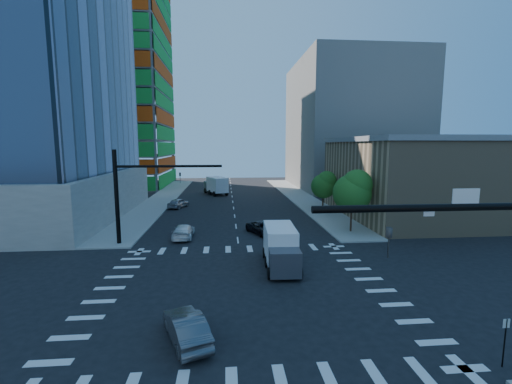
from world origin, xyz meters
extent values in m
plane|color=black|center=(0.00, 0.00, 0.00)|extent=(160.00, 160.00, 0.00)
cube|color=silver|center=(0.00, 0.00, 0.01)|extent=(20.00, 20.00, 0.01)
cube|color=gray|center=(12.50, 40.00, 0.07)|extent=(5.00, 60.00, 0.15)
cube|color=gray|center=(-12.50, 40.00, 0.07)|extent=(5.00, 60.00, 0.15)
cube|color=gray|center=(-30.00, 25.00, 3.00)|extent=(30.00, 30.00, 6.00)
cube|color=green|center=(-14.90, 62.00, 24.50)|extent=(0.12, 24.00, 49.00)
cube|color=#C13F0B|center=(-27.50, 49.40, 24.50)|extent=(24.00, 0.12, 49.00)
cube|color=tan|center=(25.00, 22.00, 5.00)|extent=(20.00, 22.00, 10.00)
cube|color=slate|center=(25.00, 22.00, 10.30)|extent=(20.50, 22.50, 0.60)
cube|color=slate|center=(27.00, 55.00, 14.00)|extent=(24.00, 30.00, 28.00)
cylinder|color=black|center=(6.50, -11.50, 7.55)|extent=(10.00, 0.24, 0.24)
imported|color=black|center=(4.00, -11.50, 6.45)|extent=(0.16, 0.20, 1.00)
cube|color=white|center=(6.50, -11.50, 7.90)|extent=(0.90, 0.04, 0.50)
cylinder|color=black|center=(-11.50, 11.50, 4.65)|extent=(0.40, 0.40, 9.00)
cylinder|color=black|center=(-6.50, 11.50, 7.55)|extent=(10.00, 0.24, 0.24)
imported|color=black|center=(-5.50, 11.50, 6.45)|extent=(0.16, 0.20, 1.00)
cylinder|color=#382316|center=(12.50, 14.00, 1.29)|extent=(0.20, 0.20, 2.27)
sphere|color=#155018|center=(12.50, 14.00, 4.38)|extent=(4.16, 4.16, 4.16)
sphere|color=#3C7F2A|center=(12.90, 13.70, 5.35)|extent=(3.25, 3.25, 3.25)
cylinder|color=#382316|center=(12.80, 26.00, 1.11)|extent=(0.20, 0.20, 1.92)
sphere|color=#155018|center=(12.80, 26.00, 3.72)|extent=(3.52, 3.52, 3.52)
sphere|color=#3C7F2A|center=(13.20, 25.70, 4.55)|extent=(2.75, 2.75, 2.75)
cylinder|color=black|center=(10.70, -9.00, 1.10)|extent=(0.06, 0.06, 2.20)
cube|color=silver|center=(10.70, -9.00, 2.00)|extent=(0.30, 0.03, 0.40)
imported|color=black|center=(2.80, 14.31, 0.64)|extent=(3.87, 5.07, 1.28)
imported|color=white|center=(-5.57, 13.42, 0.70)|extent=(2.01, 4.84, 1.40)
imported|color=#A2A3A9|center=(-8.46, 30.96, 0.74)|extent=(3.20, 4.68, 1.48)
imported|color=#505256|center=(-3.15, -5.77, 0.71)|extent=(2.96, 4.59, 1.43)
cube|color=white|center=(3.09, 3.80, 1.84)|extent=(2.52, 4.92, 2.51)
cube|color=#43444B|center=(3.09, 3.80, 1.21)|extent=(2.29, 1.83, 1.84)
cube|color=white|center=(-3.22, 45.41, 2.03)|extent=(4.40, 5.91, 2.77)
cube|color=#43444B|center=(-3.22, 45.41, 1.33)|extent=(3.00, 2.71, 2.03)
camera|label=1|loc=(-1.13, -21.65, 9.51)|focal=24.00mm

